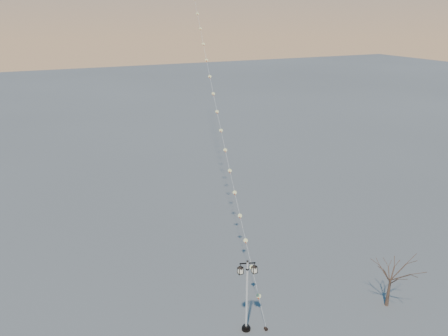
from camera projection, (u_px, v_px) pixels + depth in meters
street_lamp at (247, 292)px, 26.33m from camera, size 1.26×0.72×5.12m
bare_tree at (392, 271)px, 28.65m from camera, size 2.38×2.38×3.94m
kite_train at (203, 23)px, 42.56m from camera, size 10.85×46.18×36.50m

